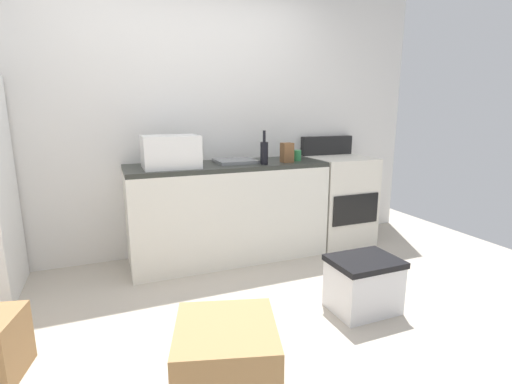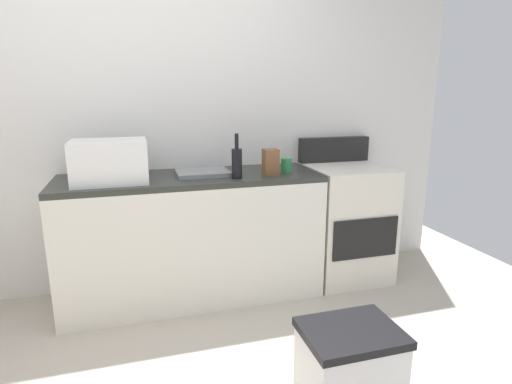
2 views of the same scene
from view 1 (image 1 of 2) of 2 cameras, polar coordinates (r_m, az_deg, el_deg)
name	(u,v)px [view 1 (image 1 of 2)]	position (r m, az deg, el deg)	size (l,w,h in m)	color
ground_plane	(242,329)	(2.55, -2.17, -20.22)	(6.00, 6.00, 0.00)	#B2A899
wall_back	(185,118)	(3.64, -10.84, 11.02)	(5.00, 0.10, 2.60)	silver
kitchen_counter	(228,211)	(3.50, -4.31, -2.93)	(1.80, 0.60, 0.90)	silver
stove_oven	(338,198)	(4.03, 12.40, -0.93)	(0.60, 0.61, 1.10)	silver
microwave	(171,152)	(3.21, -12.92, 6.03)	(0.46, 0.34, 0.27)	white
sink_basin	(235,161)	(3.45, -3.18, 4.74)	(0.36, 0.32, 0.03)	slate
wine_bottle	(264,152)	(3.33, 1.26, 6.12)	(0.07, 0.07, 0.30)	black
coffee_mug	(297,155)	(3.62, 6.29, 5.59)	(0.08, 0.08, 0.10)	#338C4C
knife_block	(287,153)	(3.49, 4.76, 6.03)	(0.10, 0.10, 0.18)	brown
cardboard_box_large	(226,369)	(1.89, -4.54, -25.33)	(0.45, 0.46, 0.44)	#A37A4C
storage_bin	(363,284)	(2.77, 16.07, -13.37)	(0.46, 0.36, 0.38)	silver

